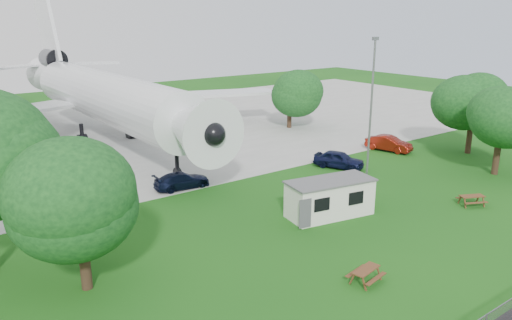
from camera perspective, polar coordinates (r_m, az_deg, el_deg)
ground at (r=31.20m, az=10.95°, el=-9.98°), size 160.00×160.00×0.00m
concrete_apron at (r=61.87m, az=-15.81°, el=2.86°), size 120.00×46.00×0.03m
airliner at (r=58.27m, az=-17.27°, el=7.22°), size 46.36×47.73×17.69m
site_cabin at (r=35.45m, az=8.44°, el=-4.29°), size 6.94×3.77×2.62m
picnic_west at (r=27.86m, az=12.39°, el=-13.45°), size 2.04×1.80×0.76m
picnic_east at (r=40.65m, az=23.35°, el=-4.76°), size 2.28×2.15×0.76m
lamp_mast at (r=39.09m, az=12.93°, el=4.55°), size 0.16×0.16×12.00m
tree_west_small at (r=26.09m, az=-19.66°, el=-4.29°), size 6.44×6.44×8.13m
tree_east_front at (r=48.23m, az=26.30°, el=4.34°), size 6.37×6.37×8.30m
tree_east_back at (r=54.76m, az=23.62°, el=6.08°), size 6.70×6.70×8.64m
tree_far_apron at (r=62.43m, az=3.88°, el=7.63°), size 6.67×6.67×7.73m
car_ne_hatch at (r=46.76m, az=9.45°, el=0.04°), size 3.65×4.99×1.58m
car_ne_sedan at (r=53.80m, az=14.93°, el=1.83°), size 2.80×5.03×1.57m
car_apron_van at (r=41.14m, az=-8.47°, el=-2.34°), size 4.74×2.26×1.33m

